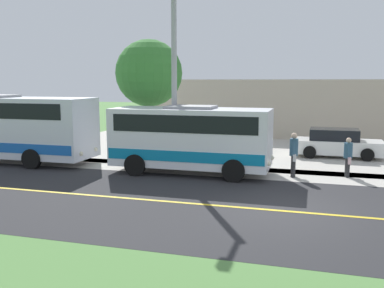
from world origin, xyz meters
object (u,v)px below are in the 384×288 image
(parked_car_near, at_px, (337,144))
(pedestrian_waiting, at_px, (294,153))
(shuttle_bus_front, at_px, (191,136))
(commercial_building, at_px, (318,106))
(pedestrian_with_bags, at_px, (348,156))
(street_light_pole, at_px, (173,73))
(tree_curbside, at_px, (149,74))

(parked_car_near, bearing_deg, pedestrian_waiting, -19.37)
(shuttle_bus_front, bearing_deg, commercial_building, 162.87)
(pedestrian_with_bags, distance_m, street_light_pole, 8.05)
(parked_car_near, bearing_deg, tree_curbside, -72.34)
(pedestrian_waiting, height_order, parked_car_near, pedestrian_waiting)
(shuttle_bus_front, relative_size, street_light_pole, 0.89)
(shuttle_bus_front, xyz_separation_m, commercial_building, (-16.90, 5.21, 0.42))
(pedestrian_with_bags, distance_m, commercial_building, 15.99)
(pedestrian_with_bags, xyz_separation_m, parked_car_near, (-4.83, -0.22, -0.18))
(parked_car_near, relative_size, commercial_building, 0.19)
(tree_curbside, height_order, commercial_building, tree_curbside)
(pedestrian_with_bags, bearing_deg, tree_curbside, -101.45)
(tree_curbside, bearing_deg, shuttle_bus_front, 46.19)
(shuttle_bus_front, bearing_deg, tree_curbside, -133.81)
(street_light_pole, bearing_deg, shuttle_bus_front, 67.55)
(pedestrian_with_bags, relative_size, pedestrian_waiting, 0.89)
(pedestrian_with_bags, xyz_separation_m, tree_curbside, (-1.91, -9.41, 3.39))
(pedestrian_with_bags, bearing_deg, pedestrian_waiting, -73.79)
(pedestrian_waiting, height_order, commercial_building, commercial_building)
(street_light_pole, relative_size, parked_car_near, 1.72)
(street_light_pole, bearing_deg, pedestrian_waiting, 90.02)
(pedestrian_waiting, xyz_separation_m, street_light_pole, (0.00, -5.16, 3.24))
(shuttle_bus_front, height_order, tree_curbside, tree_curbside)
(parked_car_near, height_order, tree_curbside, tree_curbside)
(shuttle_bus_front, height_order, pedestrian_waiting, shuttle_bus_front)
(pedestrian_waiting, relative_size, street_light_pole, 0.24)
(street_light_pole, bearing_deg, tree_curbside, -139.99)
(commercial_building, bearing_deg, tree_curbside, -30.46)
(pedestrian_waiting, distance_m, tree_curbside, 8.37)
(shuttle_bus_front, distance_m, pedestrian_waiting, 4.31)
(tree_curbside, xyz_separation_m, commercial_building, (-14.00, 8.23, -2.26))
(pedestrian_waiting, bearing_deg, commercial_building, 176.70)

